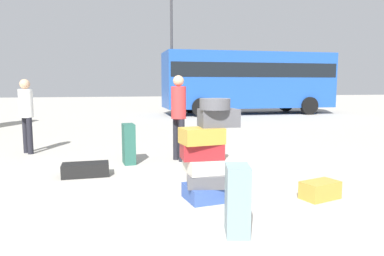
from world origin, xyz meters
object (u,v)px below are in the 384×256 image
(suitcase_tower, at_px, (211,157))
(suitcase_teal_foreground_far, at_px, (129,144))
(suitcase_black_upright_blue, at_px, (86,170))
(suitcase_slate_foreground_near, at_px, (237,200))
(person_bearded_onlooker, at_px, (26,109))
(person_tourist_with_camera, at_px, (179,110))
(parked_bus, at_px, (248,79))
(suitcase_tan_left_side, at_px, (320,190))
(lamp_post, at_px, (171,36))

(suitcase_tower, height_order, suitcase_teal_foreground_far, suitcase_tower)
(suitcase_teal_foreground_far, xyz_separation_m, suitcase_black_upright_blue, (-0.77, -0.81, -0.28))
(suitcase_slate_foreground_near, distance_m, person_bearded_onlooker, 6.06)
(suitcase_slate_foreground_near, distance_m, person_tourist_with_camera, 3.73)
(person_bearded_onlooker, height_order, parked_bus, parked_bus)
(suitcase_tan_left_side, bearing_deg, suitcase_slate_foreground_near, -166.91)
(person_bearded_onlooker, bearing_deg, suitcase_teal_foreground_far, 18.78)
(suitcase_tan_left_side, height_order, person_tourist_with_camera, person_tourist_with_camera)
(suitcase_black_upright_blue, distance_m, parked_bus, 13.75)
(suitcase_tan_left_side, height_order, parked_bus, parked_bus)
(parked_bus, bearing_deg, lamp_post, -168.45)
(suitcase_tan_left_side, bearing_deg, lamp_post, 73.67)
(suitcase_slate_foreground_near, bearing_deg, suitcase_tan_left_side, 42.53)
(suitcase_tan_left_side, relative_size, suitcase_black_upright_blue, 0.67)
(suitcase_slate_foreground_near, bearing_deg, suitcase_teal_foreground_far, 118.02)
(suitcase_tan_left_side, bearing_deg, parked_bus, 56.33)
(parked_bus, bearing_deg, suitcase_tower, -113.63)
(suitcase_slate_foreground_near, distance_m, suitcase_black_upright_blue, 3.29)
(suitcase_tower, distance_m, lamp_post, 12.69)
(suitcase_tower, relative_size, suitcase_teal_foreground_far, 1.74)
(suitcase_tower, bearing_deg, lamp_post, 83.26)
(person_bearded_onlooker, bearing_deg, lamp_post, 114.71)
(person_tourist_with_camera, bearing_deg, suitcase_tan_left_side, 5.31)
(suitcase_teal_foreground_far, relative_size, parked_bus, 0.09)
(parked_bus, distance_m, lamp_post, 4.71)
(suitcase_slate_foreground_near, height_order, person_bearded_onlooker, person_bearded_onlooker)
(suitcase_tan_left_side, xyz_separation_m, suitcase_teal_foreground_far, (-2.46, 2.75, 0.27))
(suitcase_tan_left_side, height_order, suitcase_black_upright_blue, suitcase_tan_left_side)
(suitcase_black_upright_blue, bearing_deg, person_tourist_with_camera, 24.49)
(suitcase_teal_foreground_far, bearing_deg, person_bearded_onlooker, 138.54)
(person_tourist_with_camera, bearing_deg, parked_bus, 130.09)
(suitcase_black_upright_blue, bearing_deg, suitcase_tower, -44.03)
(suitcase_tan_left_side, relative_size, suitcase_slate_foreground_near, 0.71)
(suitcase_tower, relative_size, person_bearded_onlooker, 0.82)
(suitcase_tower, xyz_separation_m, lamp_post, (1.44, 12.19, 3.23))
(suitcase_tower, height_order, lamp_post, lamp_post)
(lamp_post, bearing_deg, suitcase_black_upright_blue, -106.86)
(suitcase_slate_foreground_near, relative_size, person_tourist_with_camera, 0.42)
(suitcase_black_upright_blue, height_order, parked_bus, parked_bus)
(suitcase_teal_foreground_far, height_order, suitcase_black_upright_blue, suitcase_teal_foreground_far)
(suitcase_slate_foreground_near, bearing_deg, lamp_post, 96.70)
(person_bearded_onlooker, bearing_deg, suitcase_tan_left_side, 11.32)
(person_tourist_with_camera, height_order, lamp_post, lamp_post)
(suitcase_tower, distance_m, suitcase_black_upright_blue, 2.43)
(suitcase_tower, height_order, parked_bus, parked_bus)
(lamp_post, bearing_deg, suitcase_teal_foreground_far, -104.03)
(parked_bus, bearing_deg, suitcase_teal_foreground_far, -122.21)
(suitcase_tower, distance_m, suitcase_slate_foreground_near, 1.21)
(suitcase_tan_left_side, relative_size, lamp_post, 0.09)
(suitcase_black_upright_blue, xyz_separation_m, parked_bus, (7.39, 11.47, 1.72))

